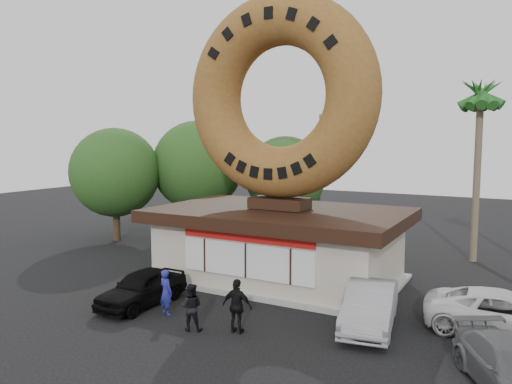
{
  "coord_description": "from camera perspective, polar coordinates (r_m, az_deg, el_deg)",
  "views": [
    {
      "loc": [
        9.86,
        -14.19,
        6.48
      ],
      "look_at": [
        -0.13,
        4.0,
        4.24
      ],
      "focal_mm": 35.0,
      "sensor_mm": 36.0,
      "label": 1
    }
  ],
  "objects": [
    {
      "name": "person_left",
      "position": [
        18.99,
        -10.26,
        -11.19
      ],
      "size": [
        0.71,
        0.56,
        1.69
      ],
      "primitive_type": "imported",
      "rotation": [
        0.0,
        0.0,
        2.85
      ],
      "color": "navy",
      "rests_on": "ground"
    },
    {
      "name": "giant_donut",
      "position": [
        22.54,
        2.78,
        10.83
      ],
      "size": [
        9.03,
        2.3,
        9.03
      ],
      "primitive_type": "torus",
      "rotation": [
        1.57,
        0.0,
        0.0
      ],
      "color": "brown",
      "rests_on": "donut_shop"
    },
    {
      "name": "car_white",
      "position": [
        18.86,
        26.62,
        -12.31
      ],
      "size": [
        5.26,
        2.68,
        1.42
      ],
      "primitive_type": "imported",
      "rotation": [
        0.0,
        0.0,
        1.63
      ],
      "color": "silver",
      "rests_on": "ground"
    },
    {
      "name": "tree_far",
      "position": [
        32.63,
        -15.8,
        2.16
      ],
      "size": [
        5.6,
        5.6,
        7.14
      ],
      "color": "#473321",
      "rests_on": "ground"
    },
    {
      "name": "tree_west",
      "position": [
        33.43,
        -6.68,
        2.97
      ],
      "size": [
        6.0,
        6.0,
        7.65
      ],
      "color": "#473321",
      "rests_on": "ground"
    },
    {
      "name": "car_silver",
      "position": [
        18.02,
        12.9,
        -12.53
      ],
      "size": [
        2.32,
        4.76,
        1.5
      ],
      "primitive_type": "imported",
      "rotation": [
        0.0,
        0.0,
        0.17
      ],
      "color": "#98999D",
      "rests_on": "ground"
    },
    {
      "name": "street_lamp",
      "position": [
        32.44,
        7.55,
        2.58
      ],
      "size": [
        2.11,
        0.2,
        8.0
      ],
      "color": "#59595E",
      "rests_on": "ground"
    },
    {
      "name": "palm_near",
      "position": [
        28.35,
        24.28,
        9.54
      ],
      "size": [
        2.6,
        2.6,
        9.75
      ],
      "color": "#726651",
      "rests_on": "ground"
    },
    {
      "name": "tree_mid",
      "position": [
        32.4,
        3.36,
        1.8
      ],
      "size": [
        5.2,
        5.2,
        6.63
      ],
      "color": "#473321",
      "rests_on": "ground"
    },
    {
      "name": "car_black",
      "position": [
        20.24,
        -12.91,
        -10.6
      ],
      "size": [
        1.69,
        4.09,
        1.39
      ],
      "primitive_type": "imported",
      "rotation": [
        0.0,
        0.0,
        -0.01
      ],
      "color": "black",
      "rests_on": "ground"
    },
    {
      "name": "person_right",
      "position": [
        17.02,
        -2.16,
        -12.91
      ],
      "size": [
        1.1,
        0.52,
        1.83
      ],
      "primitive_type": "imported",
      "rotation": [
        0.0,
        0.0,
        3.21
      ],
      "color": "black",
      "rests_on": "ground"
    },
    {
      "name": "ground",
      "position": [
        18.45,
        -5.83,
        -14.42
      ],
      "size": [
        90.0,
        90.0,
        0.0
      ],
      "primitive_type": "plane",
      "color": "black",
      "rests_on": "ground"
    },
    {
      "name": "donut_shop",
      "position": [
        22.94,
        2.68,
        -5.7
      ],
      "size": [
        11.2,
        7.2,
        3.8
      ],
      "color": "beige",
      "rests_on": "ground"
    },
    {
      "name": "person_center",
      "position": [
        17.4,
        -7.43,
        -12.91
      ],
      "size": [
        0.97,
        0.88,
        1.62
      ],
      "primitive_type": "imported",
      "rotation": [
        0.0,
        0.0,
        3.56
      ],
      "color": "black",
      "rests_on": "ground"
    }
  ]
}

